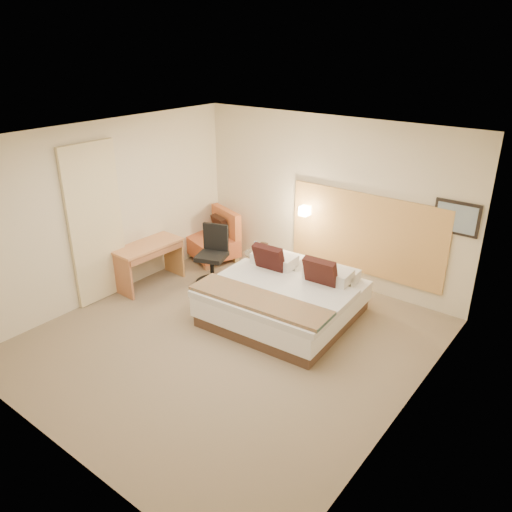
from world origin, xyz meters
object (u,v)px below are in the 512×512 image
Objects in this scene: bed at (284,298)px; desk_chair at (213,261)px; desk at (149,253)px; lounge_chair at (215,240)px; side_table at (258,265)px.

desk_chair reaches higher than bed.
desk is 1.18× the size of desk_chair.
desk_chair is (0.78, 0.67, -0.16)m from desk.
desk is (-0.13, -1.45, 0.20)m from lounge_chair.
desk_chair is at bearing -137.18° from side_table.
desk is at bearing -95.04° from lounge_chair.
bed is 1.58m from desk_chair.
bed is 1.78× the size of desk.
desk_chair is (0.65, -0.78, 0.04)m from lounge_chair.
lounge_chair reaches higher than side_table.
side_table is at bearing 144.90° from bed.
side_table is 0.45× the size of desk.
side_table is 0.53× the size of desk_chair.
side_table is at bearing 42.82° from desk_chair.
bed is 2.42m from lounge_chair.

